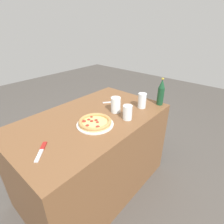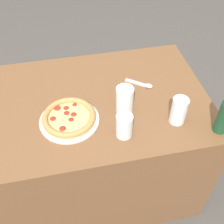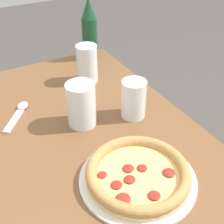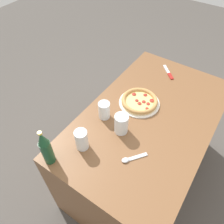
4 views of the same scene
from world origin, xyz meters
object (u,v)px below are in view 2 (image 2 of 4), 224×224
object	(u,v)px
pizza_salami	(69,118)
glass_lemonade	(124,127)
glass_orange_juice	(179,111)
glass_cola	(125,100)
spoon	(143,84)

from	to	relation	value
pizza_salami	glass_lemonade	bearing A→B (deg)	150.50
glass_orange_juice	glass_cola	bearing A→B (deg)	-28.85
pizza_salami	glass_lemonade	world-z (taller)	glass_lemonade
glass_orange_juice	glass_lemonade	bearing A→B (deg)	6.58
glass_lemonade	spoon	xyz separation A→B (m)	(-0.18, -0.30, -0.05)
pizza_salami	glass_cola	world-z (taller)	glass_cola
pizza_salami	glass_orange_juice	xyz separation A→B (m)	(-0.48, 0.10, 0.04)
glass_cola	glass_lemonade	xyz separation A→B (m)	(0.04, 0.15, -0.01)
glass_orange_juice	spoon	size ratio (longest dim) A/B	0.98
pizza_salami	glass_lemonade	xyz separation A→B (m)	(-0.23, 0.13, 0.03)
glass_cola	glass_lemonade	size ratio (longest dim) A/B	1.12
pizza_salami	glass_cola	xyz separation A→B (m)	(-0.27, -0.02, 0.04)
pizza_salami	glass_cola	bearing A→B (deg)	-175.36
glass_orange_juice	glass_lemonade	distance (m)	0.26
glass_cola	glass_orange_juice	bearing A→B (deg)	151.15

